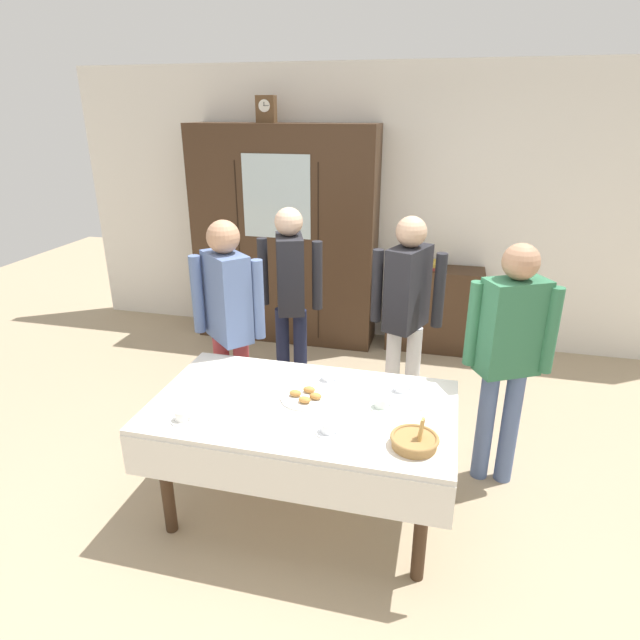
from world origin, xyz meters
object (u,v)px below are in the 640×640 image
object	(u,v)px
mantel_clock	(266,109)
pastry_plate	(306,397)
tea_cup_far_left	(329,377)
bread_basket	(415,441)
dining_table	(301,422)
tea_cup_near_right	(182,416)
spoon_mid_left	(241,429)
person_by_cabinet	(407,304)
tea_cup_mid_left	(328,428)
spoon_center	(417,409)
bookshelf_low	(434,309)
person_behind_table_right	(228,313)
person_beside_shelf	(509,345)
book_stack	(437,265)
tea_cup_back_edge	(381,404)
wall_cabinet	(285,237)
tea_cup_mid_right	(401,388)

from	to	relation	value
mantel_clock	pastry_plate	bearing A→B (deg)	-67.20
tea_cup_far_left	bread_basket	size ratio (longest dim) A/B	0.54
dining_table	tea_cup_near_right	world-z (taller)	tea_cup_near_right
spoon_mid_left	person_by_cabinet	distance (m)	1.65
tea_cup_mid_left	pastry_plate	distance (m)	0.36
dining_table	spoon_center	world-z (taller)	spoon_center
bookshelf_low	person_behind_table_right	size ratio (longest dim) A/B	0.56
person_by_cabinet	person_beside_shelf	size ratio (longest dim) A/B	1.01
dining_table	book_stack	size ratio (longest dim) A/B	7.87
mantel_clock	tea_cup_back_edge	size ratio (longest dim) A/B	1.85
mantel_clock	book_stack	distance (m)	2.19
spoon_mid_left	wall_cabinet	bearing A→B (deg)	102.91
tea_cup_mid_right	tea_cup_mid_left	bearing A→B (deg)	-121.97
tea_cup_mid_left	dining_table	bearing A→B (deg)	133.61
tea_cup_mid_right	spoon_mid_left	distance (m)	0.96
tea_cup_near_right	person_beside_shelf	size ratio (longest dim) A/B	0.08
tea_cup_back_edge	wall_cabinet	bearing A→B (deg)	118.12
tea_cup_far_left	tea_cup_near_right	world-z (taller)	same
person_behind_table_right	person_by_cabinet	distance (m)	1.27
person_behind_table_right	tea_cup_near_right	bearing A→B (deg)	-82.24
dining_table	person_beside_shelf	bearing A→B (deg)	29.52
person_by_cabinet	person_beside_shelf	distance (m)	0.86
tea_cup_far_left	spoon_mid_left	bearing A→B (deg)	-117.15
mantel_clock	tea_cup_mid_left	xyz separation A→B (m)	(1.25, -2.80, -1.51)
bread_basket	pastry_plate	bearing A→B (deg)	153.78
tea_cup_mid_right	wall_cabinet	bearing A→B (deg)	121.80
tea_cup_far_left	spoon_center	world-z (taller)	tea_cup_far_left
tea_cup_far_left	pastry_plate	distance (m)	0.26
mantel_clock	tea_cup_back_edge	distance (m)	3.27
wall_cabinet	person_beside_shelf	bearing A→B (deg)	-44.02
person_by_cabinet	pastry_plate	bearing A→B (deg)	-112.67
book_stack	tea_cup_back_edge	world-z (taller)	book_stack
bookshelf_low	person_by_cabinet	bearing A→B (deg)	-96.52
book_stack	tea_cup_far_left	distance (m)	2.38
pastry_plate	wall_cabinet	bearing A→B (deg)	109.83
spoon_mid_left	person_beside_shelf	distance (m)	1.66
tea_cup_mid_left	spoon_center	world-z (taller)	tea_cup_mid_left
book_stack	person_behind_table_right	xyz separation A→B (m)	(-1.33, -1.97, 0.11)
pastry_plate	person_behind_table_right	world-z (taller)	person_behind_table_right
person_beside_shelf	person_behind_table_right	bearing A→B (deg)	179.01
mantel_clock	tea_cup_back_edge	bearing A→B (deg)	-59.27
dining_table	pastry_plate	bearing A→B (deg)	87.96
tea_cup_far_left	person_beside_shelf	bearing A→B (deg)	16.43
person_behind_table_right	person_by_cabinet	bearing A→B (deg)	23.81
tea_cup_mid_right	tea_cup_near_right	xyz separation A→B (m)	(-1.09, -0.58, 0.00)
bookshelf_low	book_stack	xyz separation A→B (m)	(0.00, 0.00, 0.46)
bread_basket	person_by_cabinet	world-z (taller)	person_by_cabinet
person_by_cabinet	tea_cup_mid_left	bearing A→B (deg)	-100.39
bookshelf_low	pastry_plate	size ratio (longest dim) A/B	3.25
tea_cup_mid_right	spoon_center	xyz separation A→B (m)	(0.10, -0.17, -0.02)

